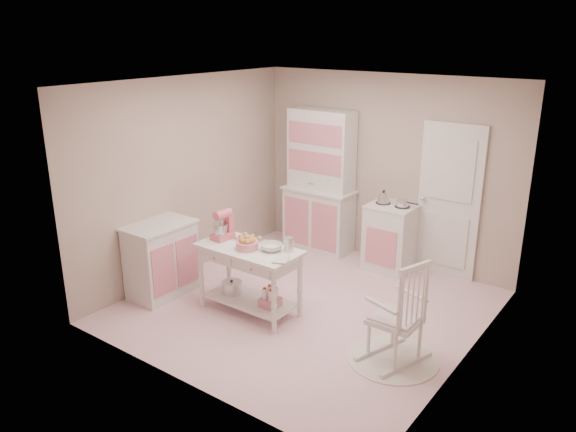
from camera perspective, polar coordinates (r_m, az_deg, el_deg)
The scene contains 14 objects.
room_shell at distance 6.17m, azimuth 1.95°, elevation 4.47°, with size 3.84×3.84×2.62m.
door at distance 7.54m, azimuth 16.03°, elevation 1.41°, with size 0.82×0.05×2.04m, color silver.
hutch at distance 8.15m, azimuth 3.20°, elevation 3.52°, with size 1.06×0.50×2.08m, color silver.
stove at distance 7.73m, azimuth 10.38°, elevation -2.13°, with size 0.62×0.57×0.92m, color silver.
base_cabinet at distance 7.06m, azimuth -12.74°, elevation -4.33°, with size 0.54×0.84×0.92m, color silver.
lace_rug at distance 5.89m, azimuth 10.58°, elevation -14.03°, with size 0.92×0.92×0.01m, color white.
rocking_chair at distance 5.62m, azimuth 10.91°, elevation -9.34°, with size 0.48×0.72×1.10m, color silver.
work_table at distance 6.51m, azimuth -3.92°, elevation -6.48°, with size 1.20×0.60×0.80m, color silver.
stand_mixer at distance 6.57m, azimuth -6.73°, elevation -0.96°, with size 0.20×0.28×0.34m, color #D55A6F.
cookie_tray at distance 6.57m, azimuth -3.99°, elevation -2.38°, with size 0.34×0.24×0.02m, color silver.
bread_basket at distance 6.29m, azimuth -4.17°, elevation -3.00°, with size 0.25×0.25×0.09m, color #D67B8C.
mixing_bowl at distance 6.24m, azimuth -1.71°, elevation -3.18°, with size 0.25×0.25×0.08m, color silver.
metal_pitcher at distance 6.18m, azimuth 0.06°, elevation -2.93°, with size 0.10×0.10×0.17m, color silver.
recipe_book at distance 6.00m, azimuth -1.45°, elevation -4.41°, with size 0.16×0.21×0.02m, color silver.
Camera 1 is at (3.37, -4.95, 3.15)m, focal length 35.00 mm.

